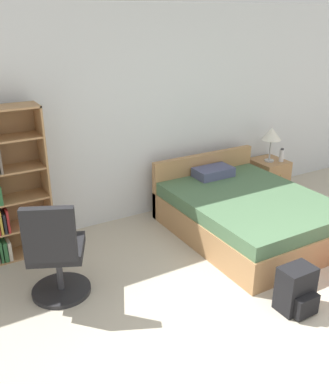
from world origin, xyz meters
name	(u,v)px	position (x,y,z in m)	size (l,w,h in m)	color
wall_back	(147,116)	(0.00, 3.23, 1.30)	(9.00, 0.06, 2.60)	silver
bookshelf	(0,187)	(-1.86, 2.96, 0.82)	(0.76, 0.32, 1.64)	#AD7F51
bed	(245,213)	(0.73, 2.10, 0.26)	(1.54, 1.97, 0.76)	#AD7F51
office_chair	(56,255)	(-1.62, 1.96, 0.46)	(0.65, 0.70, 1.02)	#232326
nightstand	(268,176)	(1.84, 2.92, 0.25)	(0.45, 0.50, 0.50)	#AD7F51
table_lamp	(272,135)	(1.81, 2.89, 0.90)	(0.27, 0.27, 0.50)	#B2B2B7
water_bottle	(282,155)	(1.95, 2.80, 0.59)	(0.07, 0.07, 0.19)	silver
backpack_black	(297,290)	(0.16, 0.73, 0.20)	(0.31, 0.29, 0.43)	black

